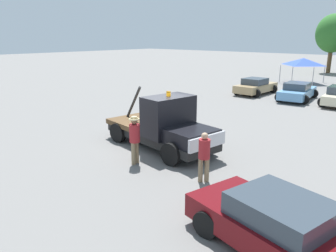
% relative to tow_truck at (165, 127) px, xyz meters
% --- Properties ---
extents(ground_plane, '(160.00, 160.00, 0.00)m').
position_rel_tow_truck_xyz_m(ground_plane, '(-0.35, 0.05, -0.98)').
color(ground_plane, slate).
extents(tow_truck, '(5.84, 2.76, 2.54)m').
position_rel_tow_truck_xyz_m(tow_truck, '(0.00, 0.00, 0.00)').
color(tow_truck, black).
rests_on(tow_truck, ground).
extents(foreground_car, '(5.12, 2.88, 1.34)m').
position_rel_tow_truck_xyz_m(foreground_car, '(6.77, -3.49, -0.33)').
color(foreground_car, '#5B0A0F').
rests_on(foreground_car, ground).
extents(person_near_truck, '(0.38, 0.38, 1.71)m').
position_rel_tow_truck_xyz_m(person_near_truck, '(3.15, -1.53, 0.01)').
color(person_near_truck, '#847051').
rests_on(person_near_truck, ground).
extents(person_at_hood, '(0.41, 0.41, 1.85)m').
position_rel_tow_truck_xyz_m(person_at_hood, '(0.27, -1.96, 0.11)').
color(person_at_hood, '#847051').
rests_on(person_at_hood, ground).
extents(parked_car_tan, '(2.42, 4.40, 1.34)m').
position_rel_tow_truck_xyz_m(parked_car_tan, '(-3.64, 15.20, -0.33)').
color(parked_car_tan, tan).
rests_on(parked_car_tan, ground).
extents(parked_car_skyblue, '(2.78, 4.78, 1.34)m').
position_rel_tow_truck_xyz_m(parked_car_skyblue, '(-0.06, 14.91, -0.33)').
color(parked_car_skyblue, '#669ED1').
rests_on(parked_car_skyblue, ground).
extents(canopy_tent_blue, '(3.35, 3.35, 2.53)m').
position_rel_tow_truck_xyz_m(canopy_tent_blue, '(-3.24, 24.43, 1.19)').
color(canopy_tent_blue, '#9E9EA3').
rests_on(canopy_tent_blue, ground).
extents(tree_right, '(4.14, 4.14, 7.40)m').
position_rel_tow_truck_xyz_m(tree_right, '(-4.17, 36.23, 3.98)').
color(tree_right, brown).
rests_on(tree_right, ground).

